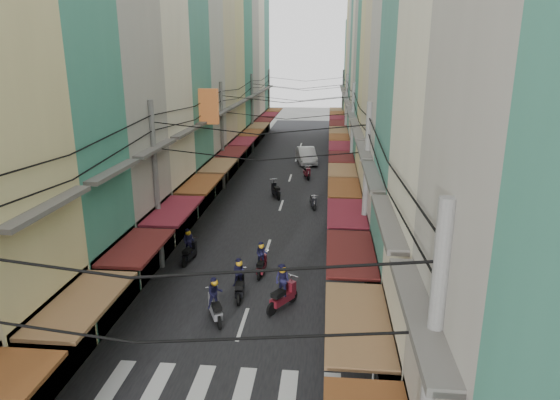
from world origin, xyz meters
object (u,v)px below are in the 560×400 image
Objects in this scene: bicycle at (412,277)px; traffic_sign at (376,323)px; white_car at (306,163)px; market_umbrella at (428,294)px.

traffic_sign is (-2.50, -8.03, 2.09)m from bicycle.
white_car is 25.93m from bicycle.
white_car is 3.47× the size of bicycle.
bicycle is 0.69× the size of market_umbrella.
traffic_sign reaches higher than white_car.
white_car is at bearing 100.58° from market_umbrella.
white_car is 2.40× the size of market_umbrella.
traffic_sign is at bearing -93.70° from white_car.
market_umbrella is 0.78× the size of traffic_sign.
traffic_sign reaches higher than bicycle.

